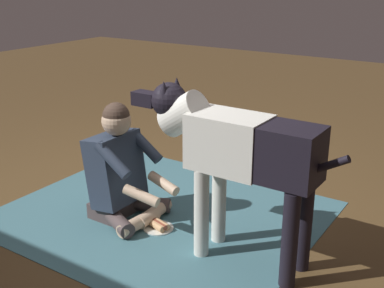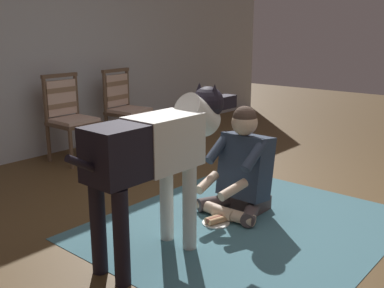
# 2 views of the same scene
# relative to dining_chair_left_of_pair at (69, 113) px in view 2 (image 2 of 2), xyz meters

# --- Properties ---
(ground_plane) EXTENTS (15.34, 15.34, 0.00)m
(ground_plane) POSITION_rel_dining_chair_left_of_pair_xyz_m (-0.04, -2.52, -0.54)
(ground_plane) COLOR brown
(back_wall) EXTENTS (8.87, 0.10, 2.60)m
(back_wall) POSITION_rel_dining_chair_left_of_pair_xyz_m (-0.04, 0.46, 0.76)
(back_wall) COLOR #B1B8BE
(back_wall) RESTS_ON ground
(area_rug) EXTENTS (2.25, 1.94, 0.01)m
(area_rug) POSITION_rel_dining_chair_left_of_pair_xyz_m (-0.21, -2.55, -0.54)
(area_rug) COLOR #42707C
(area_rug) RESTS_ON ground
(dining_chair_left_of_pair) EXTENTS (0.47, 0.48, 0.98)m
(dining_chair_left_of_pair) POSITION_rel_dining_chair_left_of_pair_xyz_m (0.00, 0.00, 0.00)
(dining_chair_left_of_pair) COLOR brown
(dining_chair_left_of_pair) RESTS_ON ground
(dining_chair_right_of_pair) EXTENTS (0.51, 0.51, 0.98)m
(dining_chair_right_of_pair) POSITION_rel_dining_chair_left_of_pair_xyz_m (0.83, -0.00, 0.00)
(dining_chair_right_of_pair) COLOR brown
(dining_chair_right_of_pair) RESTS_ON ground
(person_sitting_on_floor) EXTENTS (0.64, 0.58, 0.88)m
(person_sitting_on_floor) POSITION_rel_dining_chair_left_of_pair_xyz_m (0.01, -2.35, -0.18)
(person_sitting_on_floor) COLOR #4E4040
(person_sitting_on_floor) RESTS_ON ground
(large_dog) EXTENTS (1.46, 0.32, 1.10)m
(large_dog) POSITION_rel_dining_chair_left_of_pair_xyz_m (-0.94, -2.34, 0.19)
(large_dog) COLOR silver
(large_dog) RESTS_ON ground
(hot_dog_on_plate) EXTENTS (0.22, 0.22, 0.06)m
(hot_dog_on_plate) POSITION_rel_dining_chair_left_of_pair_xyz_m (-0.32, -2.35, -0.52)
(hot_dog_on_plate) COLOR silver
(hot_dog_on_plate) RESTS_ON ground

